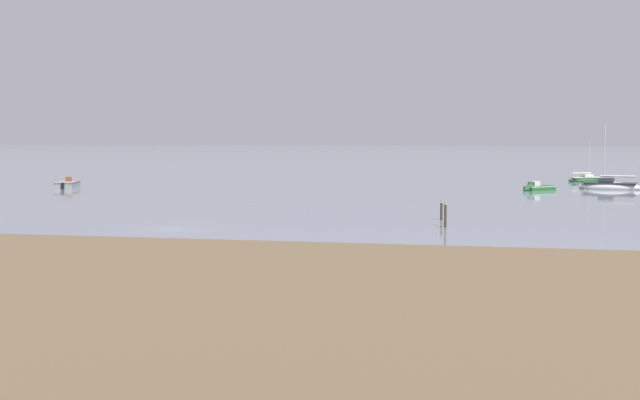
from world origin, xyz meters
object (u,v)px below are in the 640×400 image
(sailboat_moored_1, at_px, (586,180))
(mooring_post_near, at_px, (445,216))
(motorboat_moored_0, at_px, (535,188))
(motorboat_moored_1, at_px, (69,185))
(mooring_post_left, at_px, (441,211))
(sailboat_moored_2, at_px, (609,186))

(sailboat_moored_1, distance_m, mooring_post_near, 61.34)
(motorboat_moored_0, bearing_deg, motorboat_moored_1, -35.48)
(motorboat_moored_1, bearing_deg, motorboat_moored_0, -100.38)
(motorboat_moored_1, xyz_separation_m, mooring_post_left, (45.65, -29.37, 0.39))
(motorboat_moored_1, bearing_deg, sailboat_moored_1, -83.69)
(mooring_post_near, bearing_deg, motorboat_moored_1, 143.48)
(motorboat_moored_1, bearing_deg, sailboat_moored_2, -97.32)
(sailboat_moored_2, bearing_deg, mooring_post_left, 80.68)
(mooring_post_near, bearing_deg, sailboat_moored_2, 70.14)
(mooring_post_left, bearing_deg, sailboat_moored_1, 74.31)
(sailboat_moored_1, relative_size, mooring_post_left, 3.89)
(sailboat_moored_1, xyz_separation_m, motorboat_moored_0, (-7.27, -19.81, -0.02))
(mooring_post_left, bearing_deg, motorboat_moored_1, 147.25)
(sailboat_moored_1, bearing_deg, motorboat_moored_1, 172.66)
(motorboat_moored_1, bearing_deg, mooring_post_near, -142.72)
(sailboat_moored_1, distance_m, motorboat_moored_0, 21.11)
(motorboat_moored_0, relative_size, mooring_post_left, 2.68)
(sailboat_moored_2, bearing_deg, motorboat_moored_1, 22.41)
(sailboat_moored_1, distance_m, motorboat_moored_1, 66.04)
(motorboat_moored_0, xyz_separation_m, motorboat_moored_1, (-53.74, -5.47, 0.03))
(sailboat_moored_1, height_order, mooring_post_near, sailboat_moored_1)
(motorboat_moored_1, relative_size, mooring_post_near, 3.30)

